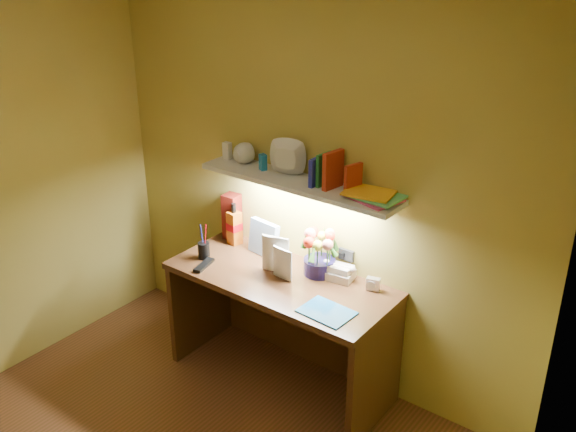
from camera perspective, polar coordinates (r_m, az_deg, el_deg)
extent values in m
cube|color=#3D2910|center=(4.04, -0.69, -10.11)|extent=(1.40, 0.60, 0.75)
cube|color=silver|center=(3.73, 7.58, -6.02)|extent=(0.08, 0.06, 0.08)
cube|color=#55110A|center=(4.27, -5.00, -0.04)|extent=(0.11, 0.11, 0.31)
cylinder|color=black|center=(4.05, -7.52, -2.58)|extent=(0.09, 0.09, 0.18)
cube|color=black|center=(3.99, -7.48, -4.35)|extent=(0.09, 0.18, 0.02)
cube|color=#1668AB|center=(3.52, 3.45, -8.51)|extent=(0.29, 0.22, 0.01)
imported|color=silver|center=(3.88, -2.31, -3.19)|extent=(0.17, 0.06, 0.23)
imported|color=silver|center=(3.83, -1.29, -3.92)|extent=(0.14, 0.03, 0.19)
cube|color=silver|center=(3.73, 0.88, 2.95)|extent=(1.30, 0.25, 0.03)
imported|color=silver|center=(3.97, -4.67, 5.23)|extent=(0.16, 0.16, 0.10)
imported|color=silver|center=(3.99, -4.51, 5.21)|extent=(0.12, 0.12, 0.09)
imported|color=silver|center=(3.76, -0.27, 3.86)|extent=(0.28, 0.28, 0.06)
cube|color=silver|center=(4.08, -5.42, 5.80)|extent=(0.05, 0.04, 0.11)
cube|color=#1668AB|center=(3.88, -2.25, 4.80)|extent=(0.06, 0.05, 0.10)
cube|color=#B02F16|center=(3.59, 4.03, 4.11)|extent=(0.05, 0.15, 0.22)
cube|color=yellow|center=(3.58, 3.99, 3.99)|extent=(0.04, 0.13, 0.20)
cube|color=#2227A3|center=(3.63, 2.52, 3.97)|extent=(0.03, 0.12, 0.16)
cube|color=#257A31|center=(3.63, 3.24, 4.17)|extent=(0.03, 0.13, 0.19)
cube|color=#B02F16|center=(3.54, 5.82, 3.33)|extent=(0.05, 0.12, 0.17)
cube|color=#D74580|center=(3.50, 7.56, 1.65)|extent=(0.33, 0.28, 0.01)
cube|color=#59CA7B|center=(3.50, 7.72, 1.87)|extent=(0.31, 0.24, 0.01)
cube|color=#FDAC1B|center=(3.49, 7.22, 2.08)|extent=(0.29, 0.23, 0.01)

